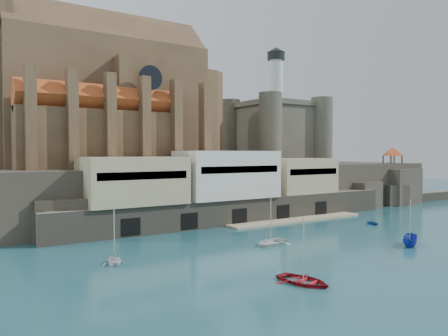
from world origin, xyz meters
TOP-DOWN VIEW (x-y plane):
  - ground at (0.00, 0.00)m, footprint 300.00×300.00m
  - promontory at (-0.19, 39.37)m, footprint 100.00×36.00m
  - quay at (-10.19, 23.07)m, footprint 70.00×12.00m
  - church at (-24.13, 41.85)m, footprint 47.00×25.93m
  - castle_keep at (16.08, 41.08)m, footprint 21.20×21.20m
  - rock_outcrop at (42.00, 25.84)m, footprint 14.50×10.50m
  - pavilion at (42.00, 26.00)m, footprint 6.40×6.40m
  - boat_0 at (-24.62, -11.55)m, footprint 4.20×1.93m
  - boat_2 at (-0.48, -7.00)m, footprint 2.45×2.43m
  - boat_4 at (-37.42, 5.60)m, footprint 3.04×1.97m
  - boat_6 at (-15.74, 4.11)m, footprint 2.44×4.36m
  - boat_7 at (10.00, 7.20)m, footprint 2.59×1.81m

SIDE VIEW (x-z plane):
  - ground at x=0.00m, z-range 0.00..0.00m
  - boat_0 at x=-24.62m, z-range -2.84..2.84m
  - boat_2 at x=-0.48m, z-range -2.35..2.35m
  - boat_4 at x=-37.42m, z-range -1.70..1.70m
  - boat_6 at x=-15.74m, z-range -2.94..2.94m
  - boat_7 at x=10.00m, z-range -1.39..1.39m
  - rock_outcrop at x=42.00m, z-range -0.33..8.37m
  - promontory at x=-0.19m, z-range -0.08..9.92m
  - quay at x=-10.19m, z-range -0.46..12.59m
  - pavilion at x=42.00m, z-range 10.03..15.43m
  - castle_keep at x=16.08m, z-range 3.66..32.96m
  - church at x=-24.13m, z-range 6.88..37.38m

